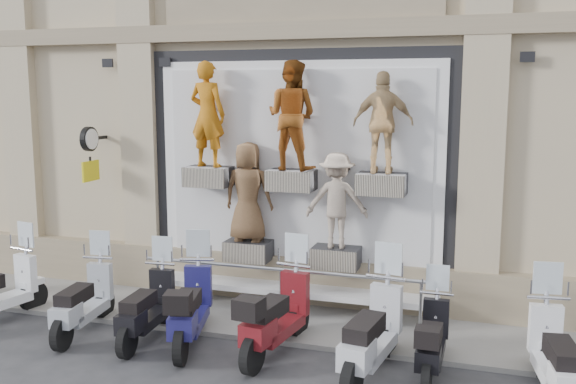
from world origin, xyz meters
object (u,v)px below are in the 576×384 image
object	(u,v)px
scooter_e	(190,292)
scooter_f	(277,299)
scooter_c	(83,287)
guard_rail	(281,295)
scooter_g	(372,316)
scooter_h	(433,326)
scooter_d	(147,293)
clock_sign_bracket	(90,147)
scooter_i	(557,339)

from	to	relation	value
scooter_e	scooter_f	distance (m)	1.36
scooter_e	scooter_f	size ratio (longest dim) A/B	0.98
scooter_c	guard_rail	bearing A→B (deg)	20.44
guard_rail	scooter_e	bearing A→B (deg)	-126.20
scooter_g	scooter_c	bearing A→B (deg)	-174.44
scooter_c	scooter_h	world-z (taller)	scooter_c
scooter_e	scooter_d	bearing A→B (deg)	169.90
clock_sign_bracket	scooter_i	xyz separation A→B (m)	(8.02, -2.10, -1.99)
guard_rail	scooter_f	world-z (taller)	scooter_f
scooter_d	scooter_i	distance (m)	5.83
scooter_i	clock_sign_bracket	bearing A→B (deg)	157.16
scooter_h	scooter_f	bearing A→B (deg)	179.50
clock_sign_bracket	scooter_f	world-z (taller)	clock_sign_bracket
scooter_d	scooter_h	size ratio (longest dim) A/B	1.08
clock_sign_bracket	scooter_i	bearing A→B (deg)	-14.70
guard_rail	scooter_i	xyz separation A→B (m)	(4.12, -1.64, 0.34)
scooter_d	scooter_f	bearing A→B (deg)	-1.21
scooter_g	scooter_f	bearing A→B (deg)	174.53
scooter_i	scooter_f	bearing A→B (deg)	166.82
scooter_c	scooter_d	xyz separation A→B (m)	(1.11, 0.05, -0.01)
guard_rail	scooter_e	world-z (taller)	scooter_e
scooter_c	scooter_i	xyz separation A→B (m)	(6.93, -0.17, 0.04)
scooter_c	scooter_i	size ratio (longest dim) A/B	0.96
clock_sign_bracket	scooter_g	distance (m)	6.41
guard_rail	scooter_c	bearing A→B (deg)	-152.58
scooter_f	scooter_e	bearing A→B (deg)	-169.80
scooter_e	scooter_g	distance (m)	2.84
scooter_e	scooter_g	xyz separation A→B (m)	(2.82, -0.29, 0.03)
scooter_c	scooter_g	xyz separation A→B (m)	(4.64, -0.19, 0.09)
clock_sign_bracket	scooter_g	xyz separation A→B (m)	(5.73, -2.12, -1.94)
scooter_d	scooter_h	bearing A→B (deg)	-3.23
scooter_c	scooter_d	world-z (taller)	scooter_c
scooter_g	scooter_d	bearing A→B (deg)	-175.95
guard_rail	clock_sign_bracket	xyz separation A→B (m)	(-3.90, 0.47, 2.34)
scooter_d	scooter_g	xyz separation A→B (m)	(3.54, -0.24, 0.10)
scooter_g	scooter_i	xyz separation A→B (m)	(2.29, 0.02, -0.05)
guard_rail	scooter_f	xyz separation A→B (m)	(0.37, -1.30, 0.37)
guard_rail	scooter_c	size ratio (longest dim) A/B	2.66
clock_sign_bracket	scooter_c	xyz separation A→B (m)	(1.08, -1.93, -2.03)
scooter_g	scooter_h	world-z (taller)	scooter_g
scooter_h	scooter_c	bearing A→B (deg)	-178.30
scooter_e	scooter_h	distance (m)	3.59
clock_sign_bracket	scooter_g	size ratio (longest dim) A/B	0.48
clock_sign_bracket	scooter_f	distance (m)	5.02
scooter_c	scooter_g	distance (m)	4.65
guard_rail	scooter_e	size ratio (longest dim) A/B	2.49
scooter_d	scooter_h	world-z (taller)	scooter_d
scooter_c	scooter_e	world-z (taller)	scooter_e
scooter_g	guard_rail	bearing A→B (deg)	145.78
scooter_f	scooter_i	size ratio (longest dim) A/B	1.04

